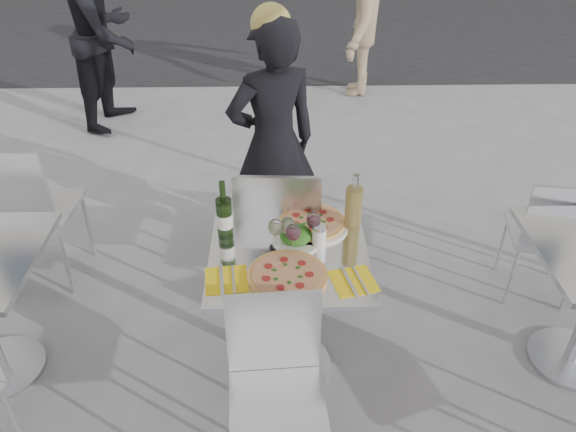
{
  "coord_description": "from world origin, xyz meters",
  "views": [
    {
      "loc": [
        -0.05,
        -2.01,
        2.31
      ],
      "look_at": [
        0.0,
        0.15,
        0.85
      ],
      "focal_mm": 35.0,
      "sensor_mm": 36.0,
      "label": 1
    }
  ],
  "objects_px": {
    "carafe": "(354,207)",
    "napkin_right": "(353,281)",
    "woman_diner": "(273,145)",
    "napkin_left": "(226,279)",
    "chair_far": "(278,229)",
    "chair_near": "(276,375)",
    "pedestrian_b": "(359,17)",
    "side_chair_lfar": "(26,205)",
    "wineglass_red_b": "(314,221)",
    "wine_bottle": "(224,216)",
    "wineglass_white_b": "(287,227)",
    "salad_plate": "(296,236)",
    "wineglass_white_a": "(275,228)",
    "pizza_far": "(312,223)",
    "wineglass_red_a": "(293,233)",
    "main_table": "(289,288)",
    "pedestrian_a": "(106,34)",
    "sugar_shaker": "(319,236)",
    "side_chair_rfar": "(551,231)",
    "pizza_near": "(287,275)"
  },
  "relations": [
    {
      "from": "side_chair_lfar",
      "to": "napkin_left",
      "type": "height_order",
      "value": "side_chair_lfar"
    },
    {
      "from": "chair_near",
      "to": "sugar_shaker",
      "type": "relative_size",
      "value": 7.95
    },
    {
      "from": "side_chair_rfar",
      "to": "pizza_near",
      "type": "bearing_deg",
      "value": 33.59
    },
    {
      "from": "wineglass_red_b",
      "to": "napkin_right",
      "type": "bearing_deg",
      "value": -62.58
    },
    {
      "from": "side_chair_lfar",
      "to": "pedestrian_b",
      "type": "bearing_deg",
      "value": -122.55
    },
    {
      "from": "wineglass_red_b",
      "to": "side_chair_rfar",
      "type": "bearing_deg",
      "value": 16.33
    },
    {
      "from": "pizza_far",
      "to": "wineglass_red_b",
      "type": "distance_m",
      "value": 0.15
    },
    {
      "from": "main_table",
      "to": "sugar_shaker",
      "type": "bearing_deg",
      "value": 20.71
    },
    {
      "from": "wine_bottle",
      "to": "wineglass_red_b",
      "type": "height_order",
      "value": "wine_bottle"
    },
    {
      "from": "main_table",
      "to": "wineglass_white_a",
      "type": "distance_m",
      "value": 0.33
    },
    {
      "from": "chair_near",
      "to": "side_chair_lfar",
      "type": "bearing_deg",
      "value": 136.41
    },
    {
      "from": "side_chair_rfar",
      "to": "wineglass_red_b",
      "type": "distance_m",
      "value": 1.46
    },
    {
      "from": "main_table",
      "to": "woman_diner",
      "type": "height_order",
      "value": "woman_diner"
    },
    {
      "from": "side_chair_lfar",
      "to": "wineglass_red_b",
      "type": "distance_m",
      "value": 1.73
    },
    {
      "from": "pizza_far",
      "to": "wineglass_red_a",
      "type": "height_order",
      "value": "wineglass_red_a"
    },
    {
      "from": "sugar_shaker",
      "to": "wineglass_white_a",
      "type": "xyz_separation_m",
      "value": [
        -0.2,
        -0.01,
        0.06
      ]
    },
    {
      "from": "side_chair_rfar",
      "to": "sugar_shaker",
      "type": "relative_size",
      "value": 7.82
    },
    {
      "from": "wineglass_white_b",
      "to": "napkin_left",
      "type": "distance_m",
      "value": 0.37
    },
    {
      "from": "wineglass_white_b",
      "to": "chair_far",
      "type": "bearing_deg",
      "value": 95.99
    },
    {
      "from": "woman_diner",
      "to": "wine_bottle",
      "type": "distance_m",
      "value": 0.92
    },
    {
      "from": "pizza_far",
      "to": "carafe",
      "type": "relative_size",
      "value": 1.22
    },
    {
      "from": "chair_near",
      "to": "pedestrian_b",
      "type": "relative_size",
      "value": 0.53
    },
    {
      "from": "side_chair_rfar",
      "to": "pedestrian_b",
      "type": "distance_m",
      "value": 3.41
    },
    {
      "from": "salad_plate",
      "to": "napkin_right",
      "type": "xyz_separation_m",
      "value": [
        0.24,
        -0.28,
        -0.03
      ]
    },
    {
      "from": "pizza_far",
      "to": "napkin_left",
      "type": "height_order",
      "value": "pizza_far"
    },
    {
      "from": "napkin_left",
      "to": "chair_far",
      "type": "bearing_deg",
      "value": 63.29
    },
    {
      "from": "salad_plate",
      "to": "wineglass_white_a",
      "type": "xyz_separation_m",
      "value": [
        -0.09,
        -0.04,
        0.07
      ]
    },
    {
      "from": "salad_plate",
      "to": "pizza_far",
      "type": "bearing_deg",
      "value": 58.53
    },
    {
      "from": "main_table",
      "to": "pedestrian_a",
      "type": "height_order",
      "value": "pedestrian_a"
    },
    {
      "from": "chair_far",
      "to": "salad_plate",
      "type": "relative_size",
      "value": 4.38
    },
    {
      "from": "carafe",
      "to": "napkin_right",
      "type": "height_order",
      "value": "carafe"
    },
    {
      "from": "side_chair_lfar",
      "to": "napkin_left",
      "type": "distance_m",
      "value": 1.5
    },
    {
      "from": "pedestrian_b",
      "to": "napkin_right",
      "type": "xyz_separation_m",
      "value": [
        -0.53,
        -4.03,
        -0.05
      ]
    },
    {
      "from": "chair_near",
      "to": "pedestrian_b",
      "type": "distance_m",
      "value": 4.41
    },
    {
      "from": "wine_bottle",
      "to": "wineglass_white_b",
      "type": "height_order",
      "value": "wine_bottle"
    },
    {
      "from": "salad_plate",
      "to": "wineglass_red_b",
      "type": "relative_size",
      "value": 1.4
    },
    {
      "from": "wine_bottle",
      "to": "wineglass_red_b",
      "type": "xyz_separation_m",
      "value": [
        0.41,
        -0.04,
        -0.0
      ]
    },
    {
      "from": "main_table",
      "to": "napkin_left",
      "type": "distance_m",
      "value": 0.39
    },
    {
      "from": "pedestrian_a",
      "to": "side_chair_lfar",
      "type": "bearing_deg",
      "value": -164.77
    },
    {
      "from": "chair_far",
      "to": "carafe",
      "type": "bearing_deg",
      "value": 148.41
    },
    {
      "from": "chair_near",
      "to": "woman_diner",
      "type": "xyz_separation_m",
      "value": [
        -0.01,
        1.52,
        0.27
      ]
    },
    {
      "from": "pizza_far",
      "to": "wineglass_white_b",
      "type": "height_order",
      "value": "wineglass_white_b"
    },
    {
      "from": "wine_bottle",
      "to": "main_table",
      "type": "bearing_deg",
      "value": -25.17
    },
    {
      "from": "woman_diner",
      "to": "carafe",
      "type": "xyz_separation_m",
      "value": [
        0.38,
        -0.83,
        0.09
      ]
    },
    {
      "from": "side_chair_rfar",
      "to": "woman_diner",
      "type": "relative_size",
      "value": 0.54
    },
    {
      "from": "chair_far",
      "to": "pizza_near",
      "type": "relative_size",
      "value": 2.79
    },
    {
      "from": "woman_diner",
      "to": "wineglass_white_a",
      "type": "distance_m",
      "value": 0.99
    },
    {
      "from": "main_table",
      "to": "pedestrian_a",
      "type": "bearing_deg",
      "value": 116.79
    },
    {
      "from": "chair_near",
      "to": "napkin_right",
      "type": "relative_size",
      "value": 3.92
    },
    {
      "from": "chair_far",
      "to": "pizza_far",
      "type": "bearing_deg",
      "value": 129.4
    }
  ]
}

